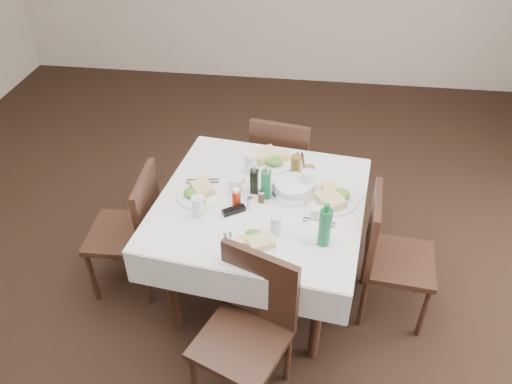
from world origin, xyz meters
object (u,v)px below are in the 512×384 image
at_px(water_s, 276,225).
at_px(bread_basket, 293,189).
at_px(chair_south, 250,321).
at_px(water_n, 251,164).
at_px(oil_cruet_dark, 254,180).
at_px(chair_north, 282,162).
at_px(water_w, 198,206).
at_px(green_bottle, 325,227).
at_px(chair_west, 134,225).
at_px(coffee_mug, 235,185).
at_px(chair_east, 387,250).
at_px(water_e, 308,182).
at_px(dining_table, 261,212).
at_px(ketchup_bottle, 236,198).
at_px(oil_cruet_green, 266,183).

height_order(water_s, bread_basket, water_s).
relative_size(chair_south, water_n, 6.14).
bearing_deg(oil_cruet_dark, chair_south, -84.19).
bearing_deg(chair_north, water_n, -106.61).
xyz_separation_m(water_w, green_bottle, (0.70, -0.14, 0.05)).
distance_m(chair_west, oil_cruet_dark, 0.83).
bearing_deg(coffee_mug, chair_south, -75.57).
xyz_separation_m(chair_south, chair_east, (0.73, 0.63, -0.01)).
bearing_deg(water_e, green_bottle, -76.08).
xyz_separation_m(bread_basket, oil_cruet_dark, (-0.23, -0.01, 0.05)).
bearing_deg(water_s, dining_table, 113.15).
height_order(chair_south, chair_west, chair_south).
bearing_deg(chair_west, chair_south, -37.64).
relative_size(dining_table, water_s, 11.71).
height_order(chair_north, water_w, chair_north).
xyz_separation_m(water_w, oil_cruet_dark, (0.28, 0.25, 0.02)).
distance_m(chair_west, coffee_mug, 0.71).
distance_m(water_w, green_bottle, 0.72).
distance_m(chair_west, green_bottle, 1.25).
relative_size(chair_east, ketchup_bottle, 7.64).
height_order(chair_north, chair_east, chair_north).
height_order(oil_cruet_green, green_bottle, green_bottle).
height_order(water_e, oil_cruet_green, oil_cruet_green).
bearing_deg(chair_south, ketchup_bottle, 104.86).
bearing_deg(bread_basket, chair_east, -12.27).
bearing_deg(water_n, green_bottle, -50.72).
distance_m(water_n, coffee_mug, 0.20).
xyz_separation_m(chair_east, bread_basket, (-0.58, 0.13, 0.30)).
bearing_deg(coffee_mug, oil_cruet_dark, 3.58).
bearing_deg(water_e, chair_south, -106.63).
relative_size(chair_north, ketchup_bottle, 7.82).
distance_m(ketchup_bottle, green_bottle, 0.57).
xyz_separation_m(dining_table, chair_east, (0.76, -0.04, -0.18)).
bearing_deg(oil_cruet_dark, water_n, 104.91).
xyz_separation_m(water_n, oil_cruet_dark, (0.05, -0.18, 0.01)).
bearing_deg(water_n, bread_basket, -31.62).
bearing_deg(oil_cruet_green, green_bottle, -45.78).
xyz_separation_m(chair_west, oil_cruet_dark, (0.75, 0.11, 0.34)).
bearing_deg(water_e, water_w, -153.32).
bearing_deg(chair_west, ketchup_bottle, -2.23).
height_order(chair_north, ketchup_bottle, chair_north).
bearing_deg(ketchup_bottle, chair_east, 1.19).
height_order(chair_west, water_w, water_w).
xyz_separation_m(bread_basket, oil_cruet_green, (-0.16, -0.05, 0.06)).
height_order(chair_east, oil_cruet_green, oil_cruet_green).
xyz_separation_m(chair_east, water_s, (-0.65, -0.23, 0.32)).
bearing_deg(water_w, bread_basket, 27.34).
bearing_deg(chair_south, coffee_mug, 104.43).
height_order(oil_cruet_dark, oil_cruet_green, oil_cruet_green).
distance_m(chair_north, chair_west, 1.18).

